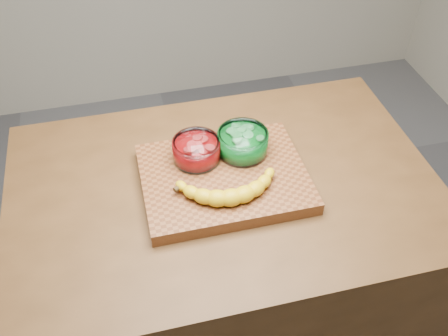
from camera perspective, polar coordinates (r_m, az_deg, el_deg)
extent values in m
cube|color=#503218|center=(1.75, 0.00, -12.13)|extent=(1.20, 0.80, 0.90)
cube|color=brown|center=(1.38, 0.00, -1.19)|extent=(0.45, 0.35, 0.04)
cylinder|color=white|center=(1.39, -3.16, 2.03)|extent=(0.13, 0.13, 0.06)
cylinder|color=red|center=(1.40, -3.15, 1.78)|extent=(0.11, 0.11, 0.04)
cylinder|color=#FF5050|center=(1.38, -3.19, 2.60)|extent=(0.11, 0.11, 0.02)
cylinder|color=white|center=(1.41, 2.15, 2.94)|extent=(0.14, 0.14, 0.07)
cylinder|color=#0E8A27|center=(1.42, 2.14, 2.65)|extent=(0.12, 0.12, 0.04)
cylinder|color=#65D670|center=(1.40, 2.17, 3.52)|extent=(0.12, 0.12, 0.02)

